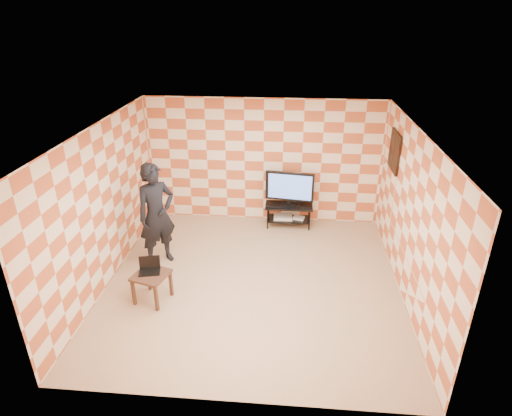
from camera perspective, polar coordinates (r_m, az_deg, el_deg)
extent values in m
plane|color=tan|center=(7.58, -0.40, -9.84)|extent=(5.00, 5.00, 0.00)
cube|color=beige|center=(9.19, 1.02, 6.22)|extent=(5.00, 0.02, 2.70)
cube|color=beige|center=(4.78, -3.29, -13.90)|extent=(5.00, 0.02, 2.70)
cube|color=beige|center=(7.52, -19.76, 0.12)|extent=(0.02, 5.00, 2.70)
cube|color=beige|center=(7.12, 20.03, -1.36)|extent=(0.02, 5.00, 2.70)
cube|color=white|center=(6.41, -0.47, 10.26)|extent=(5.00, 5.00, 0.02)
cube|color=black|center=(8.30, 17.99, 7.19)|extent=(0.04, 0.72, 0.72)
cube|color=black|center=(8.30, 17.99, 7.19)|extent=(0.04, 0.03, 0.68)
cube|color=black|center=(8.30, 17.99, 7.19)|extent=(0.04, 0.68, 0.03)
cube|color=black|center=(9.19, 4.41, 0.30)|extent=(1.01, 0.45, 0.04)
cube|color=black|center=(9.34, 4.35, -1.48)|extent=(0.91, 0.40, 0.03)
cylinder|color=black|center=(9.14, 1.56, -1.38)|extent=(0.03, 0.03, 0.50)
cylinder|color=black|center=(9.47, 1.70, -0.39)|extent=(0.03, 0.03, 0.50)
cylinder|color=black|center=(9.14, 7.13, -1.59)|extent=(0.03, 0.03, 0.50)
cylinder|color=black|center=(9.47, 7.07, -0.59)|extent=(0.03, 0.03, 0.50)
cube|color=black|center=(9.18, 4.42, 0.50)|extent=(0.32, 0.23, 0.03)
cube|color=black|center=(9.15, 4.43, 0.84)|extent=(0.08, 0.06, 0.09)
cube|color=black|center=(9.01, 4.51, 2.89)|extent=(1.02, 0.20, 0.62)
cube|color=#4366BB|center=(8.98, 4.53, 2.80)|extent=(0.91, 0.13, 0.54)
cube|color=silver|center=(9.32, 3.62, -1.20)|extent=(0.41, 0.30, 0.07)
cube|color=silver|center=(9.32, 5.72, -1.32)|extent=(0.27, 0.22, 0.05)
cube|color=#351C12|center=(7.10, -13.84, -8.68)|extent=(0.64, 0.64, 0.04)
cube|color=#351C12|center=(7.22, -16.01, -10.77)|extent=(0.06, 0.06, 0.46)
cube|color=#351C12|center=(7.49, -14.08, -9.05)|extent=(0.06, 0.06, 0.46)
cube|color=#351C12|center=(7.00, -13.14, -11.68)|extent=(0.06, 0.06, 0.46)
cube|color=#351C12|center=(7.28, -11.27, -9.85)|extent=(0.06, 0.06, 0.46)
cube|color=black|center=(7.14, -14.00, -8.26)|extent=(0.38, 0.30, 0.02)
cube|color=black|center=(7.18, -14.01, -7.02)|extent=(0.34, 0.13, 0.21)
imported|color=black|center=(7.88, -13.11, -0.89)|extent=(0.83, 0.82, 1.94)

